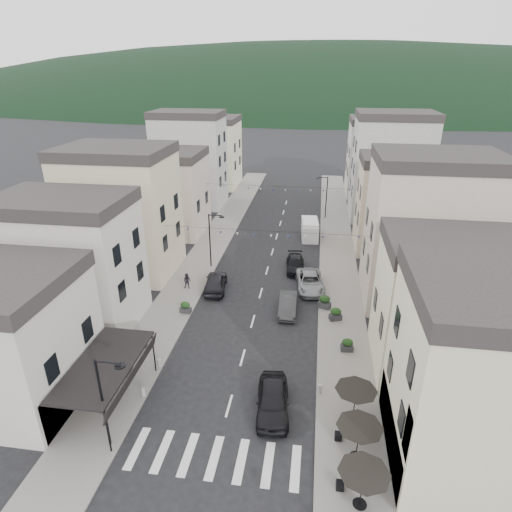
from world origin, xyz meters
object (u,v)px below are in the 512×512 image
Objects in this scene: pedestrian_b at (187,281)px; parked_car_c at (310,282)px; parked_car_b at (288,305)px; pedestrian_a at (143,341)px; parked_car_d at (295,264)px; delivery_van at (310,229)px; parked_car_e at (216,282)px; parked_car_a at (273,400)px.

parked_car_c is at bearing 8.76° from pedestrian_b.
parked_car_b is 12.71m from pedestrian_a.
parked_car_d is (0.14, 8.59, -0.04)m from parked_car_b.
delivery_van is at bearing 78.25° from parked_car_d.
parked_car_c is 1.11× the size of parked_car_e.
parked_car_e is 2.73m from pedestrian_b.
parked_car_b is 10.29m from pedestrian_b.
delivery_van is 2.81× the size of pedestrian_a.
parked_car_d is (0.14, 20.59, -0.17)m from parked_car_a.
parked_car_e is (-9.01, -1.55, 0.08)m from parked_car_c.
parked_car_a is 0.92× the size of parked_car_c.
parked_car_e reaches higher than parked_car_b.
delivery_van is (8.54, 15.27, 0.34)m from parked_car_e.
parked_car_b is 8.60m from parked_car_d.
parked_car_c is at bearing 28.80° from pedestrian_a.
pedestrian_a is at bearing -141.84° from parked_car_c.
delivery_van reaches higher than parked_car_e.
pedestrian_a reaches higher than pedestrian_b.
pedestrian_b is (-9.92, 14.71, 0.07)m from parked_car_a.
pedestrian_a is at bearing -92.30° from pedestrian_b.
pedestrian_b is (-2.71, -0.35, 0.09)m from parked_car_e.
parked_car_c is at bearing 67.08° from parked_car_b.
pedestrian_a is at bearing -118.40° from delivery_van.
parked_car_b is 18.38m from delivery_van.
parked_car_a is 1.07× the size of parked_car_d.
pedestrian_a is (-10.25, -7.51, 0.32)m from parked_car_b.
parked_car_d is at bearing 84.16° from parked_car_a.
parked_car_e is at bearing -147.87° from parked_car_d.
parked_car_d is at bearing -149.87° from parked_car_e.
parked_car_e is 2.67× the size of pedestrian_a.
parked_car_b is at bearing 84.56° from parked_car_a.
delivery_van is 3.22× the size of pedestrian_b.
parked_car_a is 0.97× the size of delivery_van.
parked_car_d is at bearing 87.45° from parked_car_b.
parked_car_e is at bearing 155.45° from parked_car_b.
pedestrian_a is (-12.05, -12.12, 0.28)m from parked_car_c.
parked_car_e is at bearing 6.87° from pedestrian_b.
delivery_van reaches higher than parked_car_d.
parked_car_a is at bearing -103.18° from parked_car_c.
pedestrian_b is at bearing 118.58° from parked_car_a.
parked_car_b is at bearing -98.40° from delivery_van.
parked_car_c is at bearing 78.38° from parked_car_a.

